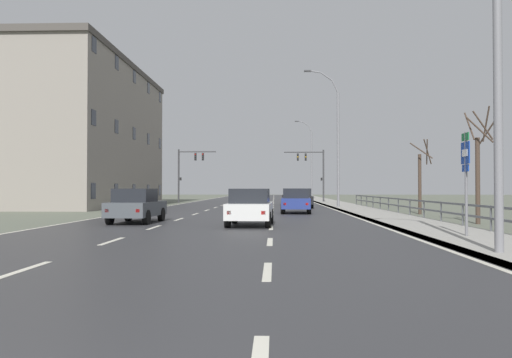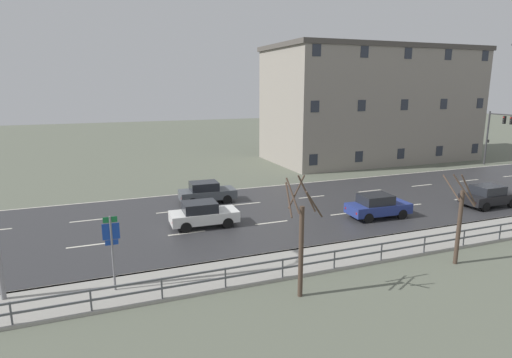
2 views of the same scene
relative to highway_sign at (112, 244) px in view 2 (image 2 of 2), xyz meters
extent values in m
cube|color=beige|center=(-10.72, -1.07, -2.11)|extent=(0.16, 2.20, 0.01)
cube|color=beige|center=(-10.72, 4.33, -2.11)|extent=(0.16, 2.20, 0.01)
cube|color=beige|center=(-10.72, 9.73, -2.11)|extent=(0.16, 2.20, 0.01)
cube|color=beige|center=(-10.72, 15.13, -2.11)|extent=(0.16, 2.20, 0.01)
cube|color=beige|center=(-10.72, 20.53, -2.11)|extent=(0.16, 2.20, 0.01)
cube|color=beige|center=(-10.72, 25.93, -2.11)|extent=(0.16, 2.20, 0.01)
cube|color=beige|center=(-10.72, 31.33, -2.11)|extent=(0.16, 2.20, 0.01)
cube|color=beige|center=(-10.72, 36.73, -2.11)|extent=(0.16, 2.20, 0.01)
cube|color=beige|center=(-6.06, -1.07, -2.11)|extent=(0.16, 2.20, 0.01)
cube|color=beige|center=(-6.06, 4.33, -2.11)|extent=(0.16, 2.20, 0.01)
cube|color=beige|center=(-6.06, 9.73, -2.11)|extent=(0.16, 2.20, 0.01)
cube|color=beige|center=(-6.06, 15.13, -2.11)|extent=(0.16, 2.20, 0.01)
cube|color=beige|center=(-6.06, 20.53, -2.11)|extent=(0.16, 2.20, 0.01)
cube|color=beige|center=(-6.06, 25.93, -2.11)|extent=(0.16, 2.20, 0.01)
cube|color=#515459|center=(1.46, 12.34, -1.19)|extent=(0.06, 37.17, 0.08)
cube|color=#515459|center=(1.46, 12.34, -1.59)|extent=(0.06, 37.17, 0.08)
cylinder|color=#515459|center=(1.46, -3.59, -1.64)|extent=(0.07, 0.07, 1.00)
cylinder|color=#515459|center=(1.46, -0.94, -1.64)|extent=(0.07, 0.07, 1.00)
cylinder|color=#515459|center=(1.46, 1.72, -1.64)|extent=(0.07, 0.07, 1.00)
cylinder|color=#515459|center=(1.46, 4.37, -1.64)|extent=(0.07, 0.07, 1.00)
cylinder|color=#515459|center=(1.46, 7.03, -1.64)|extent=(0.07, 0.07, 1.00)
cylinder|color=#515459|center=(1.46, 9.68, -1.64)|extent=(0.07, 0.07, 1.00)
cylinder|color=#515459|center=(1.46, 12.34, -1.64)|extent=(0.07, 0.07, 1.00)
cylinder|color=#515459|center=(1.46, 14.99, -1.64)|extent=(0.07, 0.07, 1.00)
cylinder|color=#515459|center=(1.46, 17.64, -1.64)|extent=(0.07, 0.07, 1.00)
cylinder|color=#515459|center=(1.46, 20.30, -1.64)|extent=(0.07, 0.07, 1.00)
cylinder|color=slate|center=(0.01, 0.00, -0.47)|extent=(0.09, 0.09, 3.33)
cube|color=#146633|center=(-0.01, 0.00, 1.05)|extent=(0.03, 0.56, 0.24)
cube|color=#143899|center=(-0.01, 0.00, 0.55)|extent=(0.03, 0.68, 0.68)
cube|color=white|center=(-0.03, 0.00, 0.55)|extent=(0.01, 0.44, 0.22)
cube|color=#143899|center=(-0.01, 0.00, 0.08)|extent=(0.03, 0.52, 0.22)
cylinder|color=#38383A|center=(-16.29, 39.57, 0.76)|extent=(0.18, 0.18, 5.80)
cylinder|color=#38383A|center=(-14.27, 39.57, 3.41)|extent=(4.04, 0.12, 0.12)
cube|color=black|center=(-14.47, 39.57, 2.86)|extent=(0.20, 0.28, 0.80)
sphere|color=red|center=(-14.47, 39.42, 3.12)|extent=(0.14, 0.14, 0.14)
sphere|color=#2D2D2D|center=(-14.47, 39.42, 2.86)|extent=(0.14, 0.14, 0.14)
sphere|color=#2D2D2D|center=(-14.47, 39.42, 2.60)|extent=(0.14, 0.14, 0.14)
cube|color=black|center=(-13.66, 39.57, 2.86)|extent=(0.20, 0.28, 0.80)
sphere|color=red|center=(-13.66, 39.42, 3.12)|extent=(0.14, 0.14, 0.14)
sphere|color=#2D2D2D|center=(-13.66, 39.42, 2.86)|extent=(0.14, 0.14, 0.14)
sphere|color=#2D2D2D|center=(-13.66, 39.42, 2.60)|extent=(0.14, 0.14, 0.14)
cube|color=black|center=(-16.07, 39.52, 0.46)|extent=(0.18, 0.12, 0.32)
cube|color=black|center=(-3.84, 25.67, -1.49)|extent=(1.83, 4.13, 0.64)
cube|color=black|center=(-3.84, 25.42, -0.87)|extent=(1.60, 2.03, 0.60)
cube|color=slate|center=(-3.85, 26.37, -0.89)|extent=(1.41, 0.10, 0.51)
cylinder|color=black|center=(-3.05, 26.96, -1.81)|extent=(0.23, 0.66, 0.66)
cylinder|color=black|center=(-4.67, 26.93, -1.81)|extent=(0.23, 0.66, 0.66)
cylinder|color=black|center=(-3.01, 24.41, -1.81)|extent=(0.23, 0.66, 0.66)
cylinder|color=black|center=(-4.63, 24.39, -1.81)|extent=(0.23, 0.66, 0.66)
cube|color=red|center=(-4.46, 23.63, -1.49)|extent=(0.16, 0.04, 0.14)
cube|color=red|center=(-3.14, 23.65, -1.49)|extent=(0.16, 0.04, 0.14)
cube|color=#474C51|center=(-12.20, 7.22, -1.49)|extent=(1.91, 4.16, 0.64)
cube|color=black|center=(-12.21, 6.97, -0.87)|extent=(1.63, 2.06, 0.60)
cube|color=slate|center=(-12.18, 7.92, -0.89)|extent=(1.41, 0.13, 0.51)
cylinder|color=black|center=(-11.35, 8.46, -1.81)|extent=(0.24, 0.67, 0.66)
cylinder|color=black|center=(-12.96, 8.52, -1.81)|extent=(0.24, 0.67, 0.66)
cylinder|color=black|center=(-11.44, 5.92, -1.81)|extent=(0.24, 0.67, 0.66)
cylinder|color=black|center=(-13.06, 5.98, -1.81)|extent=(0.24, 0.67, 0.66)
cube|color=red|center=(-12.93, 5.21, -1.49)|extent=(0.16, 0.05, 0.14)
cube|color=red|center=(-11.62, 5.16, -1.49)|extent=(0.16, 0.05, 0.14)
cube|color=silver|center=(-6.94, 5.61, -1.49)|extent=(1.90, 4.16, 0.64)
cube|color=black|center=(-6.95, 5.36, -0.87)|extent=(1.63, 2.05, 0.60)
cube|color=slate|center=(-6.92, 6.31, -0.89)|extent=(1.41, 0.13, 0.51)
cylinder|color=black|center=(-6.09, 6.85, -1.81)|extent=(0.24, 0.67, 0.66)
cylinder|color=black|center=(-7.71, 6.91, -1.81)|extent=(0.24, 0.67, 0.66)
cylinder|color=black|center=(-6.17, 4.31, -1.81)|extent=(0.24, 0.67, 0.66)
cylinder|color=black|center=(-7.79, 4.37, -1.81)|extent=(0.24, 0.67, 0.66)
cube|color=red|center=(-7.67, 3.60, -1.49)|extent=(0.16, 0.05, 0.14)
cube|color=red|center=(-6.35, 3.56, -1.49)|extent=(0.16, 0.05, 0.14)
cube|color=navy|center=(-4.57, 16.68, -1.49)|extent=(1.93, 4.17, 0.64)
cube|color=black|center=(-4.58, 16.43, -0.87)|extent=(1.64, 2.06, 0.60)
cube|color=slate|center=(-4.54, 17.38, -0.89)|extent=(1.41, 0.14, 0.51)
cylinder|color=black|center=(-3.70, 17.91, -1.81)|extent=(0.25, 0.67, 0.66)
cylinder|color=black|center=(-5.32, 17.98, -1.81)|extent=(0.25, 0.67, 0.66)
cylinder|color=black|center=(-3.81, 15.37, -1.81)|extent=(0.25, 0.67, 0.66)
cylinder|color=black|center=(-5.43, 15.44, -1.81)|extent=(0.25, 0.67, 0.66)
cube|color=red|center=(-5.31, 14.68, -1.49)|extent=(0.16, 0.05, 0.14)
cube|color=red|center=(-3.99, 14.62, -1.49)|extent=(0.16, 0.05, 0.14)
cube|color=gray|center=(-24.23, 30.07, 4.00)|extent=(11.27, 23.43, 12.27)
cube|color=#4C4742|center=(-24.23, 30.07, 10.38)|extent=(11.50, 23.90, 0.50)
cube|color=#282D38|center=(-18.57, 19.55, -0.74)|extent=(0.04, 0.90, 1.10)
cube|color=#282D38|center=(-18.57, 24.81, -0.74)|extent=(0.04, 0.90, 1.10)
cube|color=#282D38|center=(-18.57, 30.07, -0.74)|extent=(0.04, 0.90, 1.10)
cube|color=#282D38|center=(-18.57, 35.32, -0.74)|extent=(0.04, 0.90, 1.10)
cube|color=#282D38|center=(-18.57, 40.58, -0.74)|extent=(0.04, 0.90, 1.10)
cube|color=#282D38|center=(-18.57, 19.55, 4.40)|extent=(0.04, 0.90, 1.10)
cube|color=#282D38|center=(-18.57, 24.81, 4.40)|extent=(0.04, 0.90, 1.10)
cube|color=#282D38|center=(-18.57, 30.07, 4.40)|extent=(0.04, 0.90, 1.10)
cube|color=#282D38|center=(-18.57, 35.32, 4.40)|extent=(0.04, 0.90, 1.10)
cube|color=#282D38|center=(-18.57, 40.58, 4.40)|extent=(0.04, 0.90, 1.10)
cube|color=#282D38|center=(-18.57, 19.55, 9.53)|extent=(0.04, 0.90, 1.10)
cube|color=#282D38|center=(-18.57, 24.81, 9.53)|extent=(0.04, 0.90, 1.10)
cube|color=#282D38|center=(-18.57, 30.07, 9.53)|extent=(0.04, 0.90, 1.10)
cube|color=#282D38|center=(-18.57, 35.32, 9.53)|extent=(0.04, 0.90, 1.10)
cube|color=#282D38|center=(-18.57, 40.58, 9.53)|extent=(0.04, 0.90, 1.10)
cylinder|color=#423328|center=(3.09, 7.07, -0.22)|extent=(0.20, 0.20, 3.84)
cylinder|color=#423328|center=(3.15, 6.62, 2.19)|extent=(0.96, 0.21, 1.27)
cylinder|color=#423328|center=(3.57, 7.34, 1.87)|extent=(0.55, 1.03, 1.28)
cylinder|color=#423328|center=(3.47, 7.06, 2.30)|extent=(0.09, 0.82, 1.52)
cylinder|color=#423328|center=(2.72, 6.99, 2.21)|extent=(0.20, 0.81, 1.31)
cylinder|color=#423328|center=(2.98, 6.53, 1.99)|extent=(1.12, 0.30, 1.18)
cylinder|color=#423328|center=(2.91, 15.60, -0.31)|extent=(0.20, 0.20, 3.66)
cylinder|color=#423328|center=(3.29, 15.25, 1.65)|extent=(0.73, 0.84, 1.49)
cylinder|color=#423328|center=(3.32, 15.49, 1.65)|extent=(0.27, 0.89, 1.51)
cylinder|color=#423328|center=(2.82, 14.96, 1.70)|extent=(1.33, 0.26, 1.00)
camera|label=1|loc=(-5.92, -16.29, -0.55)|focal=36.48mm
camera|label=2|loc=(17.35, -0.42, 6.33)|focal=29.75mm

